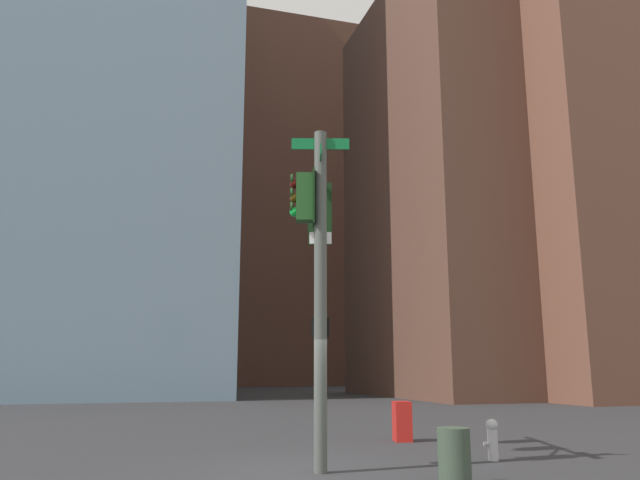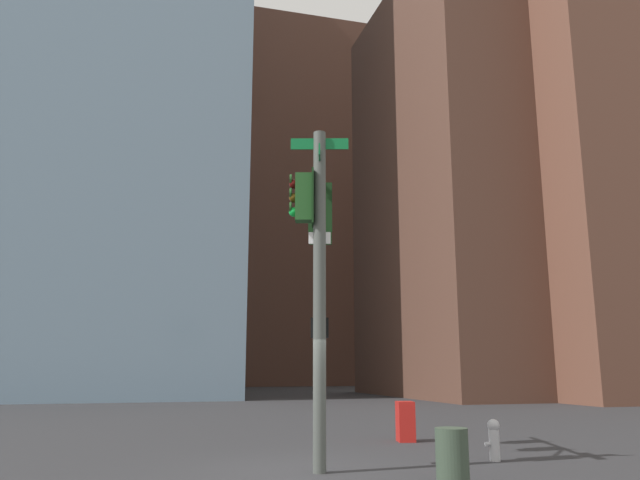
{
  "view_description": "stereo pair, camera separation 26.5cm",
  "coord_description": "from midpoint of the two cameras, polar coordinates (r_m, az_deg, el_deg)",
  "views": [
    {
      "loc": [
        3.17,
        12.32,
        1.97
      ],
      "look_at": [
        -0.62,
        -0.41,
        4.69
      ],
      "focal_mm": 34.88,
      "sensor_mm": 36.0,
      "label": 1
    },
    {
      "loc": [
        2.92,
        12.4,
        1.97
      ],
      "look_at": [
        -0.62,
        -0.41,
        4.69
      ],
      "focal_mm": 34.88,
      "sensor_mm": 36.0,
      "label": 2
    }
  ],
  "objects": [
    {
      "name": "litter_bin",
      "position": [
        11.39,
        11.53,
        -18.9
      ],
      "size": [
        0.56,
        0.56,
        0.95
      ],
      "primitive_type": "cylinder",
      "color": "#384738",
      "rests_on": "ground_plane"
    },
    {
      "name": "building_brick_farside",
      "position": [
        75.38,
        -5.45,
        3.32
      ],
      "size": [
        19.84,
        15.16,
        42.54
      ],
      "primitive_type": "cube",
      "color": "brown",
      "rests_on": "ground_plane"
    },
    {
      "name": "building_glass_tower",
      "position": [
        60.21,
        -24.11,
        14.69
      ],
      "size": [
        29.42,
        32.43,
        55.2
      ],
      "primitive_type": "cube",
      "color": "#7A99B2",
      "rests_on": "ground_plane"
    },
    {
      "name": "fire_hydrant",
      "position": [
        14.49,
        15.01,
        -17.13
      ],
      "size": [
        0.34,
        0.26,
        0.87
      ],
      "color": "#B2B2B7",
      "rests_on": "ground_plane"
    },
    {
      "name": "ground_plane",
      "position": [
        12.88,
        -2.91,
        -20.36
      ],
      "size": [
        200.0,
        200.0,
        0.0
      ],
      "primitive_type": "plane",
      "color": "#2D2D30"
    },
    {
      "name": "building_brick_midblock",
      "position": [
        49.19,
        16.49,
        4.25
      ],
      "size": [
        19.79,
        17.71,
        29.96
      ],
      "primitive_type": "cube",
      "color": "brown",
      "rests_on": "ground_plane"
    },
    {
      "name": "newspaper_box",
      "position": [
        17.69,
        7.1,
        -16.18
      ],
      "size": [
        0.54,
        0.63,
        1.05
      ],
      "primitive_type": "cube",
      "rotation": [
        0.0,
        0.0,
        -0.2
      ],
      "color": "red",
      "rests_on": "ground_plane"
    },
    {
      "name": "signal_pole_assembly",
      "position": [
        13.46,
        -0.79,
        -0.41
      ],
      "size": [
        1.75,
        4.26,
        6.82
      ],
      "rotation": [
        0.0,
        0.0,
        4.43
      ],
      "color": "#4C514C",
      "rests_on": "ground_plane"
    }
  ]
}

